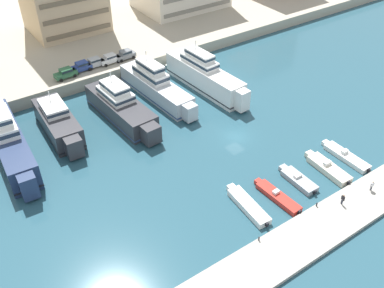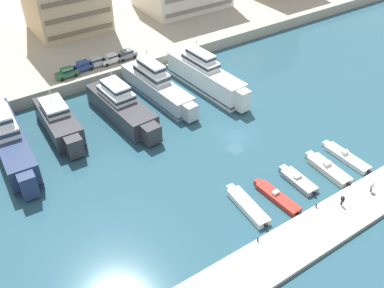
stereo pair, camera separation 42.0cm
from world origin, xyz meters
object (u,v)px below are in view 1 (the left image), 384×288
(yacht_charcoal_mid_left, at_px, (58,123))
(motorboat_cream_center_left, at_px, (328,168))
(motorboat_white_far_left, at_px, (248,205))
(motorboat_grey_mid_left, at_px, (298,180))
(yacht_navy_left, at_px, (9,141))
(yacht_white_center_right, at_px, (205,76))
(yacht_silver_center, at_px, (156,85))
(car_blue_left, at_px, (82,66))
(yacht_charcoal_center_left, at_px, (121,107))
(motorboat_white_center, at_px, (346,156))
(pedestrian_near_edge, at_px, (343,199))
(motorboat_red_left, at_px, (277,196))
(car_white_center_left, at_px, (110,59))
(car_grey_center, at_px, (125,54))
(pedestrian_mid_deck, at_px, (372,185))
(car_silver_mid_left, at_px, (94,62))
(car_green_far_left, at_px, (66,73))

(yacht_charcoal_mid_left, bearing_deg, motorboat_cream_center_left, -47.06)
(motorboat_white_far_left, relative_size, motorboat_grey_mid_left, 1.25)
(yacht_navy_left, relative_size, yacht_white_center_right, 1.06)
(yacht_navy_left, bearing_deg, yacht_silver_center, 5.05)
(car_blue_left, bearing_deg, yacht_charcoal_mid_left, -126.00)
(yacht_charcoal_center_left, distance_m, motorboat_white_center, 36.30)
(yacht_navy_left, distance_m, pedestrian_near_edge, 47.58)
(car_blue_left, bearing_deg, yacht_silver_center, -55.28)
(motorboat_red_left, distance_m, car_white_center_left, 44.03)
(car_grey_center, xyz_separation_m, pedestrian_near_edge, (5.37, -49.65, -1.81))
(yacht_charcoal_mid_left, bearing_deg, motorboat_red_left, -58.80)
(motorboat_white_far_left, height_order, car_white_center_left, car_white_center_left)
(motorboat_grey_mid_left, relative_size, pedestrian_mid_deck, 4.25)
(motorboat_grey_mid_left, xyz_separation_m, car_white_center_left, (-7.59, 43.08, 2.89))
(motorboat_cream_center_left, bearing_deg, car_blue_left, 112.84)
(yacht_silver_center, bearing_deg, pedestrian_near_edge, -81.17)
(car_grey_center, bearing_deg, motorboat_white_center, -72.33)
(car_white_center_left, relative_size, pedestrian_near_edge, 2.63)
(yacht_white_center_right, bearing_deg, car_grey_center, 119.67)
(car_silver_mid_left, relative_size, pedestrian_near_edge, 2.61)
(motorboat_grey_mid_left, height_order, motorboat_white_center, motorboat_white_center)
(motorboat_red_left, xyz_separation_m, motorboat_white_center, (14.24, 0.44, 0.01))
(yacht_white_center_right, xyz_separation_m, car_grey_center, (-8.47, 14.87, 0.67))
(motorboat_white_far_left, bearing_deg, yacht_navy_left, 127.81)
(yacht_white_center_right, xyz_separation_m, motorboat_red_left, (-8.88, -28.97, -2.26))
(yacht_silver_center, relative_size, car_blue_left, 5.00)
(motorboat_white_center, bearing_deg, car_green_far_left, 121.62)
(car_white_center_left, xyz_separation_m, pedestrian_near_edge, (8.73, -49.65, -1.81))
(yacht_silver_center, relative_size, motorboat_red_left, 2.63)
(car_green_far_left, bearing_deg, pedestrian_near_edge, -69.98)
(car_white_center_left, bearing_deg, motorboat_red_left, -86.15)
(pedestrian_mid_deck, bearing_deg, yacht_charcoal_center_left, 118.80)
(yacht_silver_center, height_order, pedestrian_mid_deck, yacht_silver_center)
(car_silver_mid_left, bearing_deg, yacht_navy_left, -143.72)
(motorboat_white_far_left, bearing_deg, car_blue_left, 95.66)
(yacht_navy_left, relative_size, motorboat_white_center, 2.65)
(motorboat_white_center, xyz_separation_m, car_white_center_left, (-17.19, 43.39, 2.91))
(car_blue_left, xyz_separation_m, pedestrian_near_edge, (14.44, -49.83, -1.81))
(motorboat_grey_mid_left, relative_size, motorboat_white_center, 0.78)
(yacht_charcoal_mid_left, distance_m, motorboat_white_far_left, 32.83)
(yacht_charcoal_center_left, height_order, car_white_center_left, yacht_charcoal_center_left)
(car_white_center_left, relative_size, car_grey_center, 1.00)
(motorboat_white_center, bearing_deg, yacht_charcoal_center_left, 128.43)
(motorboat_red_left, distance_m, pedestrian_near_edge, 8.28)
(yacht_charcoal_mid_left, height_order, motorboat_red_left, yacht_charcoal_mid_left)
(yacht_silver_center, bearing_deg, motorboat_grey_mid_left, -81.39)
(yacht_charcoal_center_left, distance_m, yacht_silver_center, 8.70)
(motorboat_white_center, bearing_deg, car_blue_left, 117.72)
(motorboat_white_far_left, bearing_deg, yacht_silver_center, 81.92)
(motorboat_white_far_left, height_order, car_grey_center, car_grey_center)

